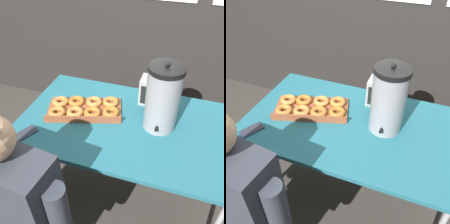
# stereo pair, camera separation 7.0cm
# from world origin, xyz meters

# --- Properties ---
(ground_plane) EXTENTS (12.00, 12.00, 0.00)m
(ground_plane) POSITION_xyz_m (0.00, 0.00, 0.00)
(ground_plane) COLOR #3D3833
(folding_table) EXTENTS (1.33, 0.80, 0.71)m
(folding_table) POSITION_xyz_m (0.00, 0.00, 0.67)
(folding_table) COLOR #236675
(folding_table) RESTS_ON ground
(donut_box) EXTENTS (0.53, 0.38, 0.05)m
(donut_box) POSITION_xyz_m (-0.28, 0.03, 0.74)
(donut_box) COLOR brown
(donut_box) RESTS_ON folding_table
(coffee_urn) EXTENTS (0.20, 0.23, 0.44)m
(coffee_urn) POSITION_xyz_m (0.21, 0.04, 0.92)
(coffee_urn) COLOR #939399
(coffee_urn) RESTS_ON folding_table
(cell_phone) EXTENTS (0.12, 0.15, 0.01)m
(cell_phone) POSITION_xyz_m (-0.53, -0.29, 0.72)
(cell_phone) COLOR #2D334C
(cell_phone) RESTS_ON folding_table
(space_heater) EXTENTS (0.17, 0.13, 0.18)m
(space_heater) POSITION_xyz_m (0.12, 0.26, 0.81)
(space_heater) COLOR #9E9E9E
(space_heater) RESTS_ON folding_table
(person_seated) EXTENTS (0.61, 0.29, 1.17)m
(person_seated) POSITION_xyz_m (-0.36, -0.65, 0.55)
(person_seated) COLOR #33332D
(person_seated) RESTS_ON ground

